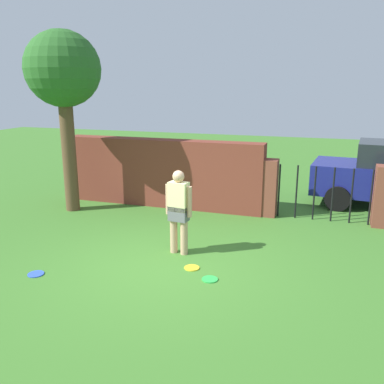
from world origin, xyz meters
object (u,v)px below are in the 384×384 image
at_px(tree, 63,74).
at_px(frisbee_green, 210,279).
at_px(person, 179,208).
at_px(frisbee_blue, 36,274).
at_px(frisbee_yellow, 192,268).

height_order(tree, frisbee_green, tree).
distance_m(person, frisbee_green, 1.53).
bearing_deg(frisbee_blue, tree, 114.72).
xyz_separation_m(frisbee_green, frisbee_yellow, (-0.42, 0.32, 0.00)).
height_order(frisbee_blue, frisbee_green, same).
relative_size(frisbee_blue, frisbee_yellow, 1.00).
bearing_deg(frisbee_green, tree, 148.69).
xyz_separation_m(person, frisbee_green, (0.87, -0.90, -0.89)).
xyz_separation_m(tree, frisbee_green, (4.47, -2.72, -3.39)).
bearing_deg(person, frisbee_blue, 46.68).
xyz_separation_m(frisbee_blue, frisbee_green, (2.87, 0.75, 0.00)).
xyz_separation_m(tree, frisbee_yellow, (4.04, -2.39, -3.39)).
distance_m(tree, frisbee_green, 6.23).
relative_size(tree, frisbee_green, 16.35).
xyz_separation_m(person, frisbee_blue, (-2.00, -1.65, -0.89)).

